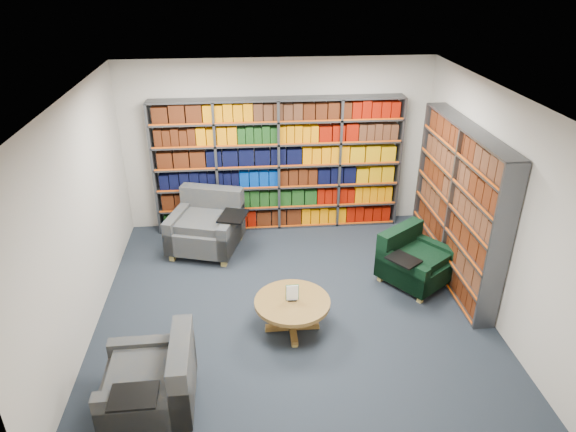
{
  "coord_description": "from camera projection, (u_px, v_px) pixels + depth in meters",
  "views": [
    {
      "loc": [
        -0.56,
        -5.51,
        4.14
      ],
      "look_at": [
        0.0,
        0.6,
        1.05
      ],
      "focal_mm": 32.0,
      "sensor_mm": 36.0,
      "label": 1
    }
  ],
  "objects": [
    {
      "name": "room_shell",
      "position": [
        293.0,
        212.0,
        6.18
      ],
      "size": [
        5.02,
        5.02,
        2.82
      ],
      "color": "black",
      "rests_on": "ground"
    },
    {
      "name": "bookshelf_right",
      "position": [
        457.0,
        206.0,
        7.04
      ],
      "size": [
        0.28,
        2.5,
        2.2
      ],
      "color": "#47494F",
      "rests_on": "ground"
    },
    {
      "name": "chair_teal_left",
      "position": [
        208.0,
        226.0,
        8.08
      ],
      "size": [
        1.32,
        1.24,
        0.91
      ],
      "color": "#031432",
      "rests_on": "ground"
    },
    {
      "name": "coffee_table",
      "position": [
        292.0,
        307.0,
        6.24
      ],
      "size": [
        0.93,
        0.93,
        0.65
      ],
      "color": "brown",
      "rests_on": "ground"
    },
    {
      "name": "chair_teal_front",
      "position": [
        158.0,
        383.0,
        5.15
      ],
      "size": [
        0.91,
        1.05,
        0.81
      ],
      "color": "#031432",
      "rests_on": "ground"
    },
    {
      "name": "bookshelf_back",
      "position": [
        278.0,
        166.0,
        8.4
      ],
      "size": [
        4.0,
        0.28,
        2.2
      ],
      "color": "#47494F",
      "rests_on": "ground"
    },
    {
      "name": "chair_green_right",
      "position": [
        412.0,
        261.0,
        7.25
      ],
      "size": [
        1.16,
        1.16,
        0.76
      ],
      "color": "black",
      "rests_on": "ground"
    }
  ]
}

